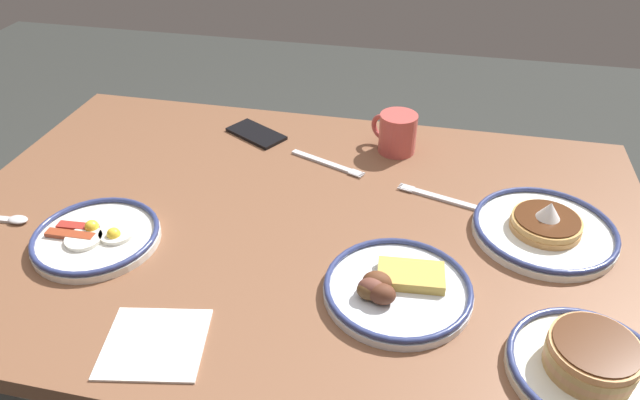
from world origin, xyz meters
name	(u,v)px	position (x,y,z in m)	size (l,w,h in m)	color
dining_table	(297,257)	(0.00, 0.00, 0.66)	(1.37, 0.90, 0.75)	brown
plate_near_main	(545,228)	(-0.46, -0.06, 0.77)	(0.26, 0.26, 0.07)	white
plate_center_pancakes	(96,237)	(0.34, 0.14, 0.77)	(0.23, 0.23, 0.04)	white
plate_far_companion	(396,288)	(-0.21, 0.16, 0.77)	(0.25, 0.25, 0.05)	white
plate_far_side	(589,363)	(-0.49, 0.26, 0.78)	(0.22, 0.22, 0.06)	silver
coffee_mug	(397,132)	(-0.16, -0.31, 0.80)	(0.11, 0.09, 0.09)	#BF4C47
cell_phone	(256,134)	(0.18, -0.32, 0.76)	(0.14, 0.07, 0.01)	black
paper_napkin	(155,343)	(0.13, 0.34, 0.76)	(0.15, 0.14, 0.00)	white
fork_near	(443,199)	(-0.28, -0.13, 0.76)	(0.19, 0.07, 0.01)	silver
fork_far	(327,163)	(-0.02, -0.22, 0.76)	(0.18, 0.09, 0.01)	silver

